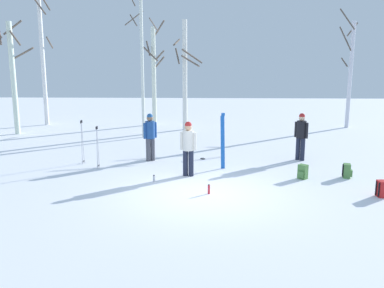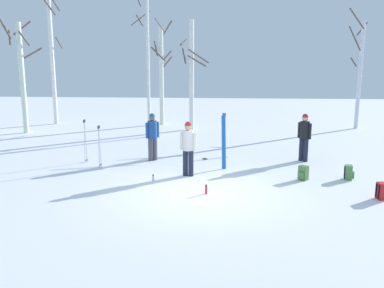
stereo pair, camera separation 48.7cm
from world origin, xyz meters
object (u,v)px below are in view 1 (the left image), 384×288
object	(u,v)px
person_0	(150,134)
ski_pair_lying_0	(204,159)
birch_tree_3	(142,55)
birch_tree_5	(185,74)
birch_tree_6	(350,72)
ski_poles_0	(82,141)
backpack_1	(347,171)
ski_pair_planted_0	(223,141)
water_bottle_1	(209,189)
ski_poles_1	(97,146)
backpack_0	(303,172)
person_1	(188,145)
backpack_2	(382,189)
birch_tree_4	(154,74)
water_bottle_0	(154,179)
person_2	(301,134)
birch_tree_2	(43,56)
birch_tree_1	(13,74)

from	to	relation	value
person_0	ski_pair_lying_0	xyz separation A→B (m)	(1.92, 0.27, -0.97)
birch_tree_3	birch_tree_5	xyz separation A→B (m)	(1.84, 2.31, -0.90)
person_0	birch_tree_6	distance (m)	12.68
ski_poles_0	backpack_1	size ratio (longest dim) A/B	3.47
ski_pair_planted_0	water_bottle_1	world-z (taller)	ski_pair_planted_0
ski_poles_1	birch_tree_3	xyz separation A→B (m)	(0.65, 5.74, 3.04)
backpack_0	backpack_1	distance (m)	1.40
person_1	water_bottle_1	distance (m)	2.07
backpack_0	backpack_2	xyz separation A→B (m)	(1.70, -1.65, 0.00)
birch_tree_5	birch_tree_3	bearing A→B (deg)	-128.60
backpack_2	birch_tree_6	bearing A→B (deg)	75.98
person_1	ski_pair_planted_0	xyz separation A→B (m)	(1.10, 0.93, -0.05)
birch_tree_3	backpack_2	bearing A→B (deg)	-48.02
ski_poles_0	birch_tree_5	size ratio (longest dim) A/B	0.27
birch_tree_4	water_bottle_0	bearing A→B (deg)	-82.93
birch_tree_5	backpack_2	bearing A→B (deg)	-61.81
person_1	birch_tree_6	size ratio (longest dim) A/B	0.27
ski_poles_1	water_bottle_0	size ratio (longest dim) A/B	6.58
birch_tree_6	water_bottle_1	bearing A→B (deg)	-122.60
person_2	ski_pair_planted_0	world-z (taller)	ski_pair_planted_0
person_1	birch_tree_2	world-z (taller)	birch_tree_2
birch_tree_3	ski_pair_lying_0	bearing A→B (deg)	-56.67
water_bottle_0	birch_tree_5	distance (m)	10.05
ski_pair_lying_0	ski_poles_0	xyz separation A→B (m)	(-4.24, -0.75, 0.80)
backpack_1	birch_tree_1	distance (m)	15.80
water_bottle_0	person_0	bearing A→B (deg)	99.86
birch_tree_1	birch_tree_6	size ratio (longest dim) A/B	0.89
ski_poles_1	backpack_1	xyz separation A→B (m)	(7.97, -0.93, -0.54)
ski_pair_lying_0	water_bottle_1	bearing A→B (deg)	-87.55
person_2	birch_tree_3	bearing A→B (deg)	145.52
water_bottle_1	birch_tree_4	size ratio (longest dim) A/B	0.05
person_1	ski_poles_0	bearing A→B (deg)	158.64
backpack_1	birch_tree_2	size ratio (longest dim) A/B	0.06
person_1	birch_tree_2	bearing A→B (deg)	129.38
backpack_2	birch_tree_3	distance (m)	11.95
ski_poles_0	backpack_0	size ratio (longest dim) A/B	3.47
person_1	person_2	world-z (taller)	same
water_bottle_1	ski_pair_lying_0	bearing A→B (deg)	92.45
water_bottle_0	birch_tree_1	bearing A→B (deg)	134.26
ski_pair_lying_0	birch_tree_4	bearing A→B (deg)	108.71
backpack_0	birch_tree_1	xyz separation A→B (m)	(-12.32, 7.52, 2.72)
backpack_1	birch_tree_3	bearing A→B (deg)	137.65
birch_tree_4	person_1	bearing A→B (deg)	-77.34
person_2	backpack_0	size ratio (longest dim) A/B	3.90
birch_tree_6	birch_tree_5	bearing A→B (deg)	-173.12
ski_pair_lying_0	backpack_0	xyz separation A→B (m)	(3.04, -2.42, 0.20)
birch_tree_1	birch_tree_6	world-z (taller)	birch_tree_6
birch_tree_1	ski_pair_planted_0	bearing A→B (deg)	-32.78
backpack_2	birch_tree_5	size ratio (longest dim) A/B	0.08
person_1	backpack_2	world-z (taller)	person_1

